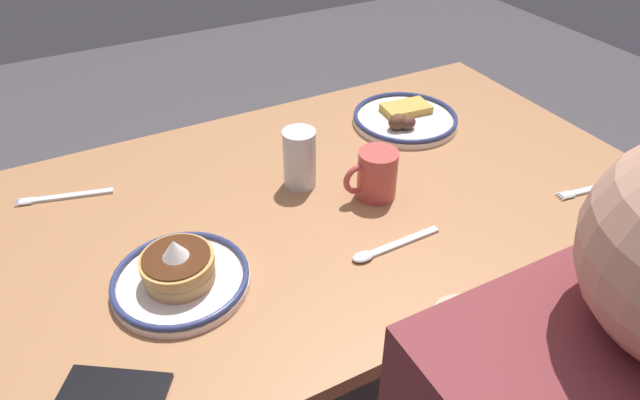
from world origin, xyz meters
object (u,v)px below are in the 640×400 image
object	(u,v)px
coffee_mug	(376,174)
drinking_glass	(300,161)
plate_center_pancakes	(180,275)
fork_far	(64,197)
cell_phone	(114,393)
fork_near	(596,188)
tea_spoon	(384,249)
plate_near_main	(405,118)

from	to	relation	value
coffee_mug	drinking_glass	xyz separation A→B (m)	(0.11, -0.11, 0.00)
plate_center_pancakes	drinking_glass	bearing A→B (deg)	-150.61
drinking_glass	fork_far	world-z (taller)	drinking_glass
cell_phone	drinking_glass	bearing A→B (deg)	-110.13
fork_far	fork_near	bearing A→B (deg)	153.77
plate_center_pancakes	fork_far	distance (m)	0.37
plate_center_pancakes	drinking_glass	world-z (taller)	drinking_glass
plate_center_pancakes	tea_spoon	distance (m)	0.35
plate_near_main	cell_phone	bearing A→B (deg)	29.29
coffee_mug	cell_phone	size ratio (longest dim) A/B	0.78
coffee_mug	fork_far	size ratio (longest dim) A/B	0.62
cell_phone	tea_spoon	bearing A→B (deg)	-138.04
plate_center_pancakes	fork_far	size ratio (longest dim) A/B	1.23
drinking_glass	fork_near	distance (m)	0.61
plate_near_main	tea_spoon	xyz separation A→B (m)	(0.30, 0.36, -0.01)
plate_near_main	fork_near	world-z (taller)	plate_near_main
coffee_mug	fork_near	bearing A→B (deg)	154.72
fork_near	plate_center_pancakes	bearing A→B (deg)	-8.93
plate_near_main	drinking_glass	world-z (taller)	drinking_glass
fork_near	fork_far	distance (m)	1.07
cell_phone	fork_far	distance (m)	0.50
drinking_glass	coffee_mug	bearing A→B (deg)	137.32
cell_phone	tea_spoon	xyz separation A→B (m)	(-0.48, -0.07, 0.00)
drinking_glass	tea_spoon	distance (m)	0.26
fork_near	plate_near_main	bearing A→B (deg)	-65.22
plate_near_main	cell_phone	size ratio (longest dim) A/B	1.76
drinking_glass	cell_phone	xyz separation A→B (m)	(0.44, 0.33, -0.05)
plate_near_main	cell_phone	xyz separation A→B (m)	(0.78, 0.44, -0.01)
fork_far	tea_spoon	bearing A→B (deg)	138.13
plate_near_main	coffee_mug	world-z (taller)	coffee_mug
plate_near_main	coffee_mug	bearing A→B (deg)	44.11
plate_near_main	fork_far	distance (m)	0.78
cell_phone	tea_spoon	size ratio (longest dim) A/B	0.79
plate_near_main	tea_spoon	world-z (taller)	plate_near_main
fork_near	tea_spoon	distance (m)	0.49
fork_near	tea_spoon	world-z (taller)	tea_spoon
cell_phone	tea_spoon	distance (m)	0.49
fork_far	drinking_glass	bearing A→B (deg)	158.19
cell_phone	fork_far	xyz separation A→B (m)	(-0.00, -0.50, -0.00)
plate_near_main	fork_far	xyz separation A→B (m)	(0.77, -0.07, -0.01)
plate_center_pancakes	fork_near	xyz separation A→B (m)	(-0.83, 0.13, -0.02)
plate_center_pancakes	plate_near_main	bearing A→B (deg)	-156.34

